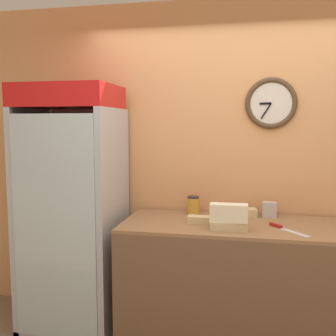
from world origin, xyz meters
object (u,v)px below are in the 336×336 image
at_px(beverage_cooler, 75,196).
at_px(sandwich_stack_top, 229,208).
at_px(chefs_knife, 283,228).
at_px(sandwich_flat_right, 240,212).
at_px(sandwich_stack_bottom, 229,226).
at_px(sandwich_flat_left, 204,220).
at_px(sandwich_stack_middle, 229,217).
at_px(condiment_jar, 193,205).
at_px(napkin_dispenser, 269,209).

relative_size(beverage_cooler, sandwich_stack_top, 7.54).
xyz_separation_m(sandwich_stack_top, chefs_knife, (0.38, 0.10, -0.15)).
distance_m(sandwich_stack_top, chefs_knife, 0.42).
bearing_deg(sandwich_flat_right, chefs_knife, -48.18).
height_order(sandwich_flat_right, chefs_knife, sandwich_flat_right).
bearing_deg(sandwich_stack_bottom, sandwich_flat_left, 140.78).
height_order(sandwich_stack_middle, sandwich_flat_left, sandwich_stack_middle).
relative_size(beverage_cooler, sandwich_flat_left, 7.83).
xyz_separation_m(sandwich_flat_right, condiment_jar, (-0.38, 0.01, 0.04)).
distance_m(sandwich_stack_bottom, condiment_jar, 0.56).
relative_size(sandwich_stack_middle, condiment_jar, 1.77).
bearing_deg(sandwich_flat_right, sandwich_stack_top, -99.13).
height_order(beverage_cooler, chefs_knife, beverage_cooler).
xyz_separation_m(beverage_cooler, sandwich_stack_middle, (1.28, -0.28, -0.06)).
height_order(sandwich_stack_middle, napkin_dispenser, sandwich_stack_middle).
bearing_deg(sandwich_stack_top, sandwich_flat_left, 140.78).
height_order(sandwich_flat_left, condiment_jar, condiment_jar).
xyz_separation_m(sandwich_stack_middle, sandwich_flat_right, (0.07, 0.45, -0.06)).
distance_m(beverage_cooler, condiment_jar, 0.99).
bearing_deg(sandwich_flat_left, beverage_cooler, 173.14).
relative_size(sandwich_flat_left, sandwich_flat_right, 0.93).
xyz_separation_m(sandwich_stack_bottom, sandwich_stack_top, (0.00, 0.00, 0.12)).
distance_m(sandwich_flat_right, condiment_jar, 0.39).
height_order(sandwich_stack_bottom, napkin_dispenser, napkin_dispenser).
bearing_deg(beverage_cooler, sandwich_stack_top, -12.48).
height_order(beverage_cooler, sandwich_stack_bottom, beverage_cooler).
height_order(sandwich_stack_bottom, chefs_knife, sandwich_stack_bottom).
bearing_deg(sandwich_flat_right, beverage_cooler, -173.17).
bearing_deg(condiment_jar, beverage_cooler, -169.89).
distance_m(sandwich_stack_top, napkin_dispenser, 0.57).
relative_size(beverage_cooler, sandwich_stack_middle, 7.55).
height_order(beverage_cooler, sandwich_flat_left, beverage_cooler).
xyz_separation_m(beverage_cooler, sandwich_flat_right, (1.35, 0.16, -0.12)).
height_order(sandwich_stack_top, napkin_dispenser, sandwich_stack_top).
bearing_deg(sandwich_flat_right, sandwich_stack_middle, -99.13).
distance_m(sandwich_flat_left, condiment_jar, 0.33).
bearing_deg(condiment_jar, sandwich_stack_top, -55.55).
bearing_deg(napkin_dispenser, chefs_knife, -78.05).
relative_size(beverage_cooler, chefs_knife, 6.61).
relative_size(sandwich_stack_middle, sandwich_flat_right, 0.96).
relative_size(sandwich_stack_middle, sandwich_flat_left, 1.04).
xyz_separation_m(beverage_cooler, sandwich_flat_left, (1.10, -0.13, -0.12)).
bearing_deg(chefs_knife, condiment_jar, 152.86).
xyz_separation_m(sandwich_flat_left, sandwich_flat_right, (0.26, 0.29, 0.01)).
relative_size(sandwich_stack_bottom, napkin_dispenser, 2.25).
bearing_deg(sandwich_stack_middle, condiment_jar, 124.45).
bearing_deg(sandwich_stack_middle, napkin_dispenser, 57.61).
height_order(sandwich_stack_bottom, sandwich_flat_left, sandwich_stack_bottom).
height_order(beverage_cooler, condiment_jar, beverage_cooler).
bearing_deg(sandwich_stack_bottom, sandwich_stack_middle, 0.00).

